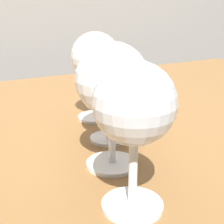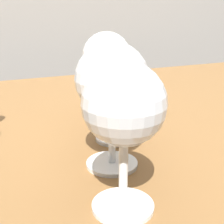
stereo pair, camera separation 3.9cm
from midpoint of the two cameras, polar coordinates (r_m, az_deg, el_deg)
dining_table at (r=0.63m, az=-4.44°, el=-9.38°), size 1.41×0.78×0.75m
wine_glass_merlot at (r=0.30m, az=0.21°, el=0.55°), size 0.08×0.08×0.15m
wine_glass_white at (r=0.38m, az=-2.95°, el=5.44°), size 0.09×0.09×0.16m
wine_glass_amber at (r=0.47m, az=-3.13°, el=6.12°), size 0.09×0.09×0.14m
wine_glass_cabernet at (r=0.56m, az=-4.97°, el=9.29°), size 0.08×0.08×0.15m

